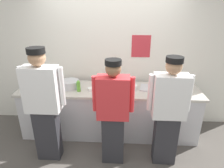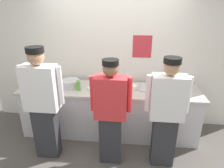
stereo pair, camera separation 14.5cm
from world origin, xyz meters
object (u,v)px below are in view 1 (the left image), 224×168
at_px(chef_far_right, 168,110).
at_px(ramekin_yellow_sauce, 43,85).
at_px(chef_near_left, 44,104).
at_px(plate_stack_front, 131,87).
at_px(squeeze_bottle_primary, 78,86).
at_px(chef_center, 113,111).
at_px(mixing_bowl_steel, 70,84).
at_px(squeeze_bottle_secondary, 111,87).
at_px(deli_cup, 108,82).
at_px(plate_stack_rear, 117,85).
at_px(ramekin_red_sauce, 90,89).
at_px(sheet_tray, 154,88).

relative_size(chef_far_right, ramekin_yellow_sauce, 20.43).
relative_size(chef_near_left, plate_stack_front, 8.29).
relative_size(squeeze_bottle_primary, ramekin_yellow_sauce, 2.58).
bearing_deg(squeeze_bottle_primary, chef_center, -43.22).
relative_size(chef_center, ramekin_yellow_sauce, 19.93).
bearing_deg(chef_far_right, mixing_bowl_steel, 156.24).
height_order(chef_center, mixing_bowl_steel, chef_center).
xyz_separation_m(chef_far_right, plate_stack_front, (-0.50, 0.71, 0.05)).
height_order(chef_near_left, chef_far_right, chef_near_left).
relative_size(chef_center, squeeze_bottle_secondary, 9.01).
distance_m(chef_near_left, squeeze_bottle_primary, 0.68).
bearing_deg(plate_stack_front, squeeze_bottle_primary, -169.52).
bearing_deg(squeeze_bottle_secondary, mixing_bowl_steel, 169.80).
xyz_separation_m(chef_near_left, squeeze_bottle_primary, (0.38, 0.56, 0.05)).
xyz_separation_m(plate_stack_front, deli_cup, (-0.40, 0.17, 0.01)).
relative_size(plate_stack_front, deli_cup, 2.10).
bearing_deg(chef_center, mixing_bowl_steel, 137.93).
bearing_deg(squeeze_bottle_primary, plate_stack_rear, 16.80).
relative_size(plate_stack_front, ramekin_red_sauce, 2.09).
height_order(chef_center, ramekin_yellow_sauce, chef_center).
xyz_separation_m(plate_stack_rear, ramekin_red_sauce, (-0.44, -0.15, -0.01)).
distance_m(chef_far_right, mixing_bowl_steel, 1.70).
xyz_separation_m(mixing_bowl_steel, ramekin_yellow_sauce, (-0.50, 0.04, -0.05)).
distance_m(plate_stack_front, sheet_tray, 0.40).
height_order(chef_far_right, ramekin_red_sauce, chef_far_right).
height_order(chef_far_right, plate_stack_front, chef_far_right).
bearing_deg(squeeze_bottle_secondary, plate_stack_front, 24.49).
xyz_separation_m(chef_center, squeeze_bottle_secondary, (-0.06, 0.58, 0.12)).
relative_size(chef_near_left, deli_cup, 17.38).
bearing_deg(plate_stack_rear, squeeze_bottle_secondary, -115.91).
relative_size(chef_near_left, plate_stack_rear, 8.84).
bearing_deg(ramekin_yellow_sauce, ramekin_red_sauce, -8.91).
bearing_deg(ramekin_red_sauce, squeeze_bottle_primary, -166.58).
xyz_separation_m(chef_far_right, ramekin_red_sauce, (-1.18, 0.59, 0.04)).
distance_m(squeeze_bottle_secondary, ramekin_yellow_sauce, 1.24).
distance_m(chef_center, squeeze_bottle_primary, 0.84).
xyz_separation_m(chef_center, plate_stack_rear, (0.03, 0.76, 0.07)).
distance_m(chef_far_right, ramekin_yellow_sauce, 2.18).
bearing_deg(squeeze_bottle_primary, ramekin_yellow_sauce, 165.06).
relative_size(plate_stack_rear, deli_cup, 1.97).
bearing_deg(mixing_bowl_steel, chef_near_left, -105.82).
bearing_deg(plate_stack_front, plate_stack_rear, 173.27).
bearing_deg(chef_center, sheet_tray, 47.73).
height_order(chef_near_left, deli_cup, chef_near_left).
height_order(plate_stack_front, plate_stack_rear, plate_stack_rear).
height_order(chef_center, squeeze_bottle_primary, chef_center).
relative_size(plate_stack_rear, squeeze_bottle_secondary, 1.11).
height_order(mixing_bowl_steel, squeeze_bottle_primary, squeeze_bottle_primary).
xyz_separation_m(chef_near_left, mixing_bowl_steel, (0.20, 0.70, 0.02)).
distance_m(chef_center, chef_far_right, 0.77).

